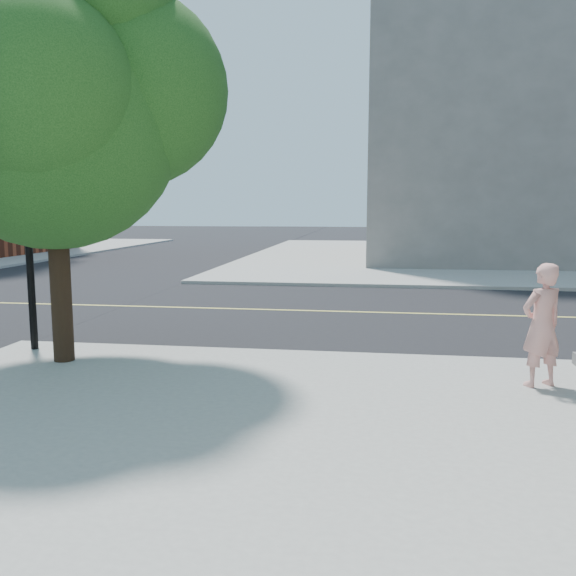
# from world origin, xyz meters

# --- Properties ---
(ground) EXTENTS (140.00, 140.00, 0.00)m
(ground) POSITION_xyz_m (0.00, 0.00, 0.00)
(ground) COLOR black
(ground) RESTS_ON ground
(road_ew) EXTENTS (140.00, 9.00, 0.01)m
(road_ew) POSITION_xyz_m (0.00, 4.50, 0.01)
(road_ew) COLOR black
(road_ew) RESTS_ON ground
(sidewalk_ne) EXTENTS (29.00, 25.00, 0.12)m
(sidewalk_ne) POSITION_xyz_m (13.50, 21.50, 0.06)
(sidewalk_ne) COLOR #969690
(sidewalk_ne) RESTS_ON ground
(filler_ne) EXTENTS (18.00, 16.00, 14.00)m
(filler_ne) POSITION_xyz_m (14.00, 22.00, 7.12)
(filler_ne) COLOR slate
(filler_ne) RESTS_ON sidewalk_ne
(man_on_phone) EXTENTS (0.73, 0.63, 1.67)m
(man_on_phone) POSITION_xyz_m (7.56, -1.52, 0.96)
(man_on_phone) COLOR #DD968D
(man_on_phone) RESTS_ON sidewalk_se
(street_tree) EXTENTS (4.83, 4.39, 6.41)m
(street_tree) POSITION_xyz_m (0.61, -1.18, 4.26)
(street_tree) COLOR black
(street_tree) RESTS_ON sidewalk_se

